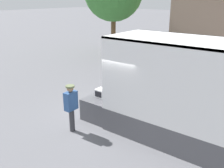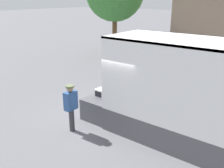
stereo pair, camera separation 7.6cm
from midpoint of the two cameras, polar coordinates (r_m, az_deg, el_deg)
ground_plane at (r=9.62m, az=2.24°, el=-7.68°), size 160.00×160.00×0.00m
tailgate_deck at (r=9.75m, az=-0.46°, el=-4.64°), size 1.13×2.08×0.81m
microwave at (r=9.31m, az=-1.99°, el=-2.10°), size 0.47×0.38×0.31m
portable_generator at (r=9.95m, az=1.18°, el=-0.24°), size 0.59×0.53×0.60m
worker_person at (r=8.41m, az=-9.15°, el=-4.45°), size 0.30×0.44×1.65m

